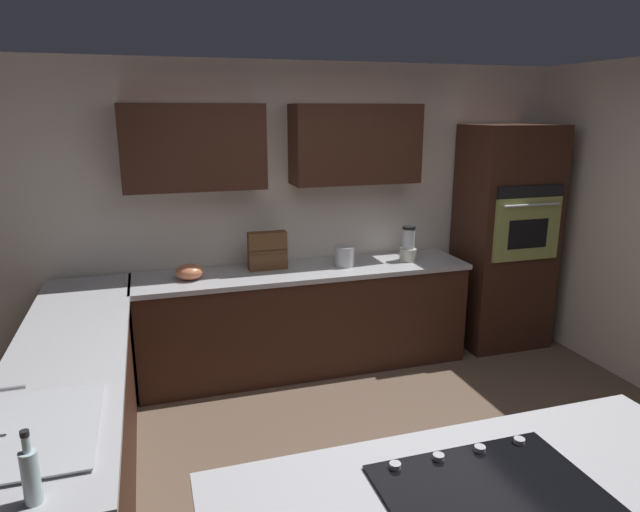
# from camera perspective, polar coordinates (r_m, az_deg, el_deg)

# --- Properties ---
(ground_plane) EXTENTS (14.00, 14.00, 0.00)m
(ground_plane) POSITION_cam_1_polar(r_m,az_deg,el_deg) (3.69, 8.00, -22.08)
(ground_plane) COLOR brown
(wall_back) EXTENTS (6.00, 0.44, 2.60)m
(wall_back) POSITION_cam_1_polar(r_m,az_deg,el_deg) (4.92, -2.27, 5.89)
(wall_back) COLOR silver
(wall_back) RESTS_ON ground
(lower_cabinets_back) EXTENTS (2.80, 0.60, 0.86)m
(lower_cabinets_back) POSITION_cam_1_polar(r_m,az_deg,el_deg) (4.87, -1.53, -6.63)
(lower_cabinets_back) COLOR #381E14
(lower_cabinets_back) RESTS_ON ground
(countertop_back) EXTENTS (2.84, 0.64, 0.04)m
(countertop_back) POSITION_cam_1_polar(r_m,az_deg,el_deg) (4.73, -1.57, -1.54)
(countertop_back) COLOR #B2B2B7
(countertop_back) RESTS_ON lower_cabinets_back
(lower_cabinets_side) EXTENTS (0.60, 2.90, 0.86)m
(lower_cabinets_side) POSITION_cam_1_polar(r_m,az_deg,el_deg) (3.69, -23.60, -15.31)
(lower_cabinets_side) COLOR #381E14
(lower_cabinets_side) RESTS_ON ground
(countertop_side) EXTENTS (0.64, 2.94, 0.04)m
(countertop_side) POSITION_cam_1_polar(r_m,az_deg,el_deg) (3.50, -24.35, -8.87)
(countertop_side) COLOR #B2B2B7
(countertop_side) RESTS_ON lower_cabinets_side
(island_top) EXTENTS (2.00, 0.89, 0.04)m
(island_top) POSITION_cam_1_polar(r_m,az_deg,el_deg) (2.21, 17.27, -22.78)
(island_top) COLOR #B2B2B7
(island_top) RESTS_ON island_base
(wall_oven) EXTENTS (0.80, 0.66, 2.07)m
(wall_oven) POSITION_cam_1_polar(r_m,az_deg,el_deg) (5.52, 18.32, 1.80)
(wall_oven) COLOR #381E14
(wall_oven) RESTS_ON ground
(sink_unit) EXTENTS (0.46, 0.70, 0.23)m
(sink_unit) POSITION_cam_1_polar(r_m,az_deg,el_deg) (2.69, -26.81, -15.51)
(sink_unit) COLOR #515456
(sink_unit) RESTS_ON countertop_side
(cooktop) EXTENTS (0.76, 0.56, 0.03)m
(cooktop) POSITION_cam_1_polar(r_m,az_deg,el_deg) (2.20, 17.24, -22.12)
(cooktop) COLOR black
(cooktop) RESTS_ON island_top
(blender) EXTENTS (0.15, 0.15, 0.31)m
(blender) POSITION_cam_1_polar(r_m,az_deg,el_deg) (5.00, 9.00, 1.02)
(blender) COLOR beige
(blender) RESTS_ON countertop_back
(mixing_bowl) EXTENTS (0.22, 0.22, 0.12)m
(mixing_bowl) POSITION_cam_1_polar(r_m,az_deg,el_deg) (4.54, -13.16, -1.56)
(mixing_bowl) COLOR #CC724C
(mixing_bowl) RESTS_ON countertop_back
(spice_rack) EXTENTS (0.32, 0.11, 0.32)m
(spice_rack) POSITION_cam_1_polar(r_m,az_deg,el_deg) (4.69, -5.38, 0.54)
(spice_rack) COLOR brown
(spice_rack) RESTS_ON countertop_back
(kettle) EXTENTS (0.17, 0.17, 0.17)m
(kettle) POSITION_cam_1_polar(r_m,az_deg,el_deg) (4.79, 2.51, -0.02)
(kettle) COLOR #B7BABF
(kettle) RESTS_ON countertop_back
(dish_soap_bottle) EXTENTS (0.06, 0.06, 0.28)m
(dish_soap_bottle) POSITION_cam_1_polar(r_m,az_deg,el_deg) (2.25, -27.42, -19.18)
(dish_soap_bottle) COLOR silver
(dish_soap_bottle) RESTS_ON countertop_side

